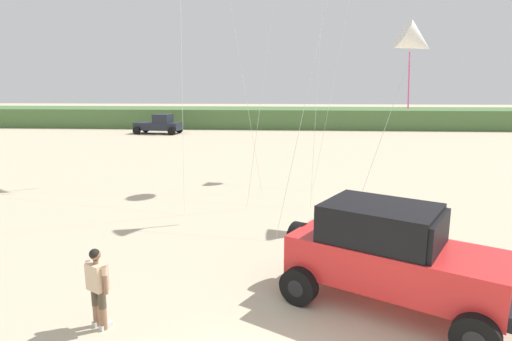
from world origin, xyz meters
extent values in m
cube|color=#4C703D|center=(-3.28, 45.37, 1.08)|extent=(90.00, 8.73, 2.16)
cube|color=red|center=(2.40, 3.00, 1.01)|extent=(4.73, 3.78, 0.90)
cube|color=red|center=(3.83, 2.18, 1.38)|extent=(1.80, 2.02, 0.12)
cube|color=black|center=(2.09, 3.18, 1.86)|extent=(2.87, 2.67, 0.80)
cube|color=black|center=(3.13, 2.58, 1.82)|extent=(0.92, 1.50, 0.72)
cylinder|color=black|center=(0.38, 4.15, 1.11)|extent=(0.64, 0.82, 0.77)
cylinder|color=black|center=(4.43, 3.03, 0.42)|extent=(0.88, 0.68, 0.84)
cylinder|color=black|center=(4.43, 3.03, 0.42)|extent=(0.49, 0.47, 0.38)
cylinder|color=black|center=(3.40, 1.24, 0.42)|extent=(0.88, 0.68, 0.84)
cylinder|color=black|center=(3.40, 1.24, 0.42)|extent=(0.49, 0.47, 0.38)
cylinder|color=black|center=(1.39, 4.76, 0.42)|extent=(0.88, 0.68, 0.84)
cylinder|color=black|center=(1.39, 4.76, 0.42)|extent=(0.49, 0.47, 0.38)
cylinder|color=black|center=(0.36, 2.98, 0.42)|extent=(0.88, 0.68, 0.84)
cylinder|color=black|center=(0.36, 2.98, 0.42)|extent=(0.49, 0.47, 0.38)
cylinder|color=#8C664C|center=(-3.71, 1.80, 0.25)|extent=(0.14, 0.14, 0.49)
cylinder|color=#4C4233|center=(-3.71, 1.80, 0.64)|extent=(0.15, 0.15, 0.36)
cube|color=silver|center=(-3.69, 1.83, 0.05)|extent=(0.23, 0.28, 0.10)
cylinder|color=#8C664C|center=(-3.52, 1.69, 0.25)|extent=(0.14, 0.14, 0.49)
cylinder|color=#4C4233|center=(-3.52, 1.69, 0.64)|extent=(0.15, 0.15, 0.36)
cube|color=silver|center=(-3.50, 1.72, 0.05)|extent=(0.23, 0.28, 0.10)
cube|color=beige|center=(-3.61, 1.74, 1.09)|extent=(0.48, 0.43, 0.54)
cylinder|color=#8C664C|center=(-3.83, 1.87, 1.08)|extent=(0.09, 0.09, 0.56)
cylinder|color=beige|center=(-3.83, 1.87, 1.27)|extent=(0.11, 0.11, 0.16)
cylinder|color=#8C664C|center=(-3.39, 1.62, 1.08)|extent=(0.09, 0.09, 0.56)
cylinder|color=beige|center=(-3.39, 1.62, 1.27)|extent=(0.11, 0.11, 0.16)
cylinder|color=#8C664C|center=(-3.61, 1.74, 1.40)|extent=(0.10, 0.10, 0.08)
sphere|color=#8C664C|center=(-3.61, 1.74, 1.54)|extent=(0.21, 0.21, 0.21)
sphere|color=black|center=(-3.62, 1.73, 1.56)|extent=(0.21, 0.21, 0.21)
cube|color=#1E232D|center=(-12.96, 36.53, 0.76)|extent=(4.79, 2.41, 0.76)
cube|color=#1E232D|center=(-12.42, 36.47, 1.56)|extent=(1.79, 1.97, 0.84)
cylinder|color=black|center=(-11.01, 37.36, 0.38)|extent=(0.78, 0.34, 0.76)
cylinder|color=black|center=(-11.24, 35.28, 0.38)|extent=(0.78, 0.34, 0.76)
cylinder|color=black|center=(-14.68, 37.78, 0.38)|extent=(0.78, 0.34, 0.76)
cylinder|color=black|center=(-14.92, 35.70, 0.38)|extent=(0.78, 0.34, 0.76)
cylinder|color=silver|center=(-2.33, 14.59, 6.87)|extent=(2.71, 4.25, 13.65)
cylinder|color=silver|center=(0.86, 8.85, 5.19)|extent=(2.22, 4.07, 10.29)
cone|color=white|center=(4.39, 9.56, 6.24)|extent=(1.48, 1.12, 1.48)
cylinder|color=#E04C93|center=(4.24, 9.56, 4.95)|extent=(0.05, 0.33, 1.93)
cylinder|color=silver|center=(3.24, 8.60, 3.14)|extent=(2.32, 1.93, 6.19)
cylinder|color=silver|center=(2.37, 15.69, 5.28)|extent=(2.20, 4.84, 10.47)
cylinder|color=silver|center=(-4.38, 12.31, 5.87)|extent=(1.28, 5.95, 11.64)
cylinder|color=silver|center=(1.38, 13.04, 6.11)|extent=(0.75, 5.47, 12.13)
camera|label=1|loc=(0.05, -5.75, 4.75)|focal=29.81mm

